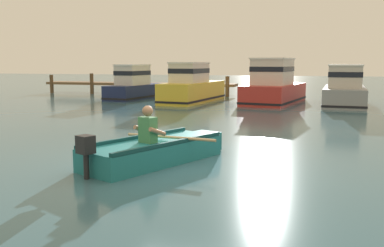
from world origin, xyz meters
TOP-DOWN VIEW (x-y plane):
  - ground_plane at (0.00, 0.00)m, footprint 120.00×120.00m
  - wooden_dock at (-8.36, 17.76)m, footprint 12.81×1.64m
  - rowboat_with_person at (-0.49, -0.17)m, footprint 2.43×3.54m
  - moored_boat_navy at (-7.12, 14.35)m, footprint 2.29×4.79m
  - moored_boat_yellow at (-3.46, 13.21)m, footprint 2.38×5.54m
  - moored_boat_red at (0.68, 13.62)m, footprint 3.04×5.49m
  - moored_boat_grey at (4.04, 13.52)m, footprint 2.21×5.28m

SIDE VIEW (x-z plane):
  - ground_plane at x=0.00m, z-range 0.00..0.00m
  - rowboat_with_person at x=-0.49m, z-range -0.34..0.85m
  - wooden_dock at x=-8.36m, z-range -0.01..1.32m
  - moored_boat_navy at x=-7.12m, z-range -0.26..1.68m
  - moored_boat_grey at x=4.04m, z-range -0.25..1.70m
  - moored_boat_yellow at x=-3.46m, z-range -0.25..1.81m
  - moored_boat_red at x=0.68m, z-range -0.30..1.97m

